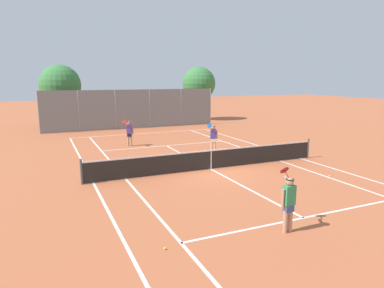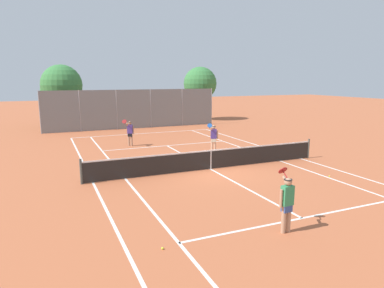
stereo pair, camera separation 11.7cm
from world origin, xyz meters
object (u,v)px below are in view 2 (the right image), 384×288
object	(u,v)px
player_near_side	(287,201)
tree_behind_right	(199,84)
tennis_net	(211,159)
player_far_right	(214,137)
tree_behind_left	(60,86)
loose_tennis_ball_0	(329,176)
loose_tennis_ball_2	(162,248)
player_far_left	(130,132)

from	to	relation	value
player_near_side	tree_behind_right	size ratio (longest dim) A/B	0.32
tennis_net	player_far_right	world-z (taller)	player_far_right
player_near_side	tree_behind_right	world-z (taller)	tree_behind_right
tree_behind_right	player_far_right	bearing A→B (deg)	-111.58
player_far_right	tennis_net	bearing A→B (deg)	-118.73
player_far_right	tree_behind_left	distance (m)	17.47
tennis_net	player_far_right	bearing A→B (deg)	61.27
tennis_net	player_near_side	size ratio (longest dim) A/B	6.76
player_far_right	tree_behind_left	size ratio (longest dim) A/B	0.32
tennis_net	tree_behind_left	distance (m)	20.03
player_far_right	tree_behind_right	xyz separation A→B (m)	(5.94, 15.01, 2.76)
player_far_right	loose_tennis_ball_0	bearing A→B (deg)	-70.67
loose_tennis_ball_0	player_near_side	bearing A→B (deg)	-145.35
player_far_right	loose_tennis_ball_2	distance (m)	11.97
player_far_right	tree_behind_right	bearing A→B (deg)	68.42
tennis_net	player_near_side	bearing A→B (deg)	-99.06
tennis_net	loose_tennis_ball_0	size ratio (longest dim) A/B	181.82
player_far_left	player_far_right	bearing A→B (deg)	-43.10
player_far_right	tree_behind_right	world-z (taller)	tree_behind_right
player_near_side	player_far_left	size ratio (longest dim) A/B	1.00
tennis_net	player_far_left	xyz separation A→B (m)	(-2.20, 7.26, 0.42)
tree_behind_right	player_near_side	bearing A→B (deg)	-109.36
player_far_right	loose_tennis_ball_0	distance (m)	7.17
tennis_net	player_far_left	distance (m)	7.60
player_near_side	tree_behind_left	world-z (taller)	tree_behind_left
tree_behind_right	loose_tennis_ball_2	bearing A→B (deg)	-116.49
loose_tennis_ball_0	tree_behind_left	bearing A→B (deg)	114.10
player_near_side	player_far_left	distance (m)	14.28
player_far_left	player_far_right	world-z (taller)	same
tree_behind_left	player_far_right	bearing A→B (deg)	-63.94
tennis_net	player_far_right	xyz separation A→B (m)	(1.89, 3.44, 0.42)
player_near_side	tree_behind_right	xyz separation A→B (m)	(8.94, 25.43, 2.76)
player_near_side	tennis_net	bearing A→B (deg)	80.94
loose_tennis_ball_2	tree_behind_left	bearing A→B (deg)	92.38
player_far_right	tree_behind_left	xyz separation A→B (m)	(-7.58, 15.51, 2.68)
player_far_left	loose_tennis_ball_2	bearing A→B (deg)	-100.02
tennis_net	player_near_side	world-z (taller)	player_near_side
loose_tennis_ball_2	tree_behind_right	distance (m)	28.18
tennis_net	player_near_side	xyz separation A→B (m)	(-1.11, -6.98, 0.42)
player_far_left	loose_tennis_ball_2	size ratio (longest dim) A/B	26.88
loose_tennis_ball_2	tree_behind_left	world-z (taller)	tree_behind_left
player_near_side	player_far_right	bearing A→B (deg)	73.94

